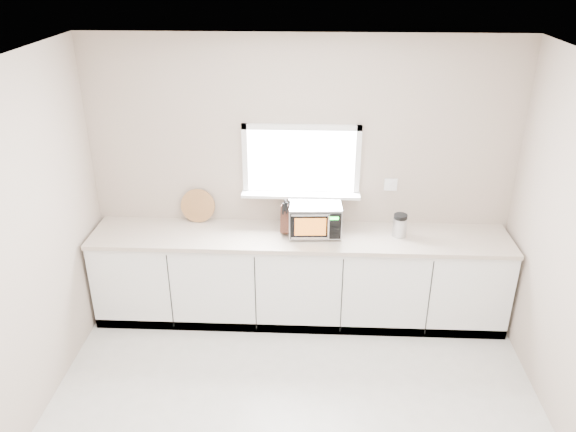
{
  "coord_description": "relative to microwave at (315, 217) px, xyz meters",
  "views": [
    {
      "loc": [
        0.11,
        -2.96,
        3.34
      ],
      "look_at": [
        -0.1,
        1.55,
        1.18
      ],
      "focal_mm": 35.0,
      "sensor_mm": 36.0,
      "label": 1
    }
  ],
  "objects": [
    {
      "name": "microwave",
      "position": [
        0.0,
        0.0,
        0.0
      ],
      "size": [
        0.5,
        0.41,
        0.31
      ],
      "rotation": [
        0.0,
        0.0,
        0.06
      ],
      "color": "black",
      "rests_on": "countertop"
    },
    {
      "name": "knife_block",
      "position": [
        -0.25,
        0.01,
        -0.01
      ],
      "size": [
        0.13,
        0.25,
        0.35
      ],
      "rotation": [
        0.0,
        0.0,
        -0.05
      ],
      "color": "#4D2A1B",
      "rests_on": "countertop"
    },
    {
      "name": "back_wall",
      "position": [
        -0.13,
        0.26,
        0.28
      ],
      "size": [
        4.0,
        0.17,
        2.7
      ],
      "color": "#B3A18E",
      "rests_on": "ground"
    },
    {
      "name": "countertop",
      "position": [
        -0.14,
        -0.05,
        -0.18
      ],
      "size": [
        3.92,
        0.64,
        0.04
      ],
      "primitive_type": "cube",
      "color": "beige",
      "rests_on": "cabinets"
    },
    {
      "name": "cabinets",
      "position": [
        -0.14,
        -0.04,
        -0.64
      ],
      "size": [
        3.92,
        0.6,
        0.88
      ],
      "primitive_type": "cube",
      "color": "white",
      "rests_on": "ground"
    },
    {
      "name": "coffee_grinder",
      "position": [
        0.79,
        -0.02,
        -0.05
      ],
      "size": [
        0.13,
        0.13,
        0.22
      ],
      "rotation": [
        0.0,
        0.0,
        0.06
      ],
      "color": "#B1B4B9",
      "rests_on": "countertop"
    },
    {
      "name": "cutting_board",
      "position": [
        -1.13,
        0.2,
        0.0
      ],
      "size": [
        0.33,
        0.08,
        0.33
      ],
      "primitive_type": "cylinder",
      "rotation": [
        1.4,
        0.0,
        0.0
      ],
      "color": "#B08344",
      "rests_on": "countertop"
    }
  ]
}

